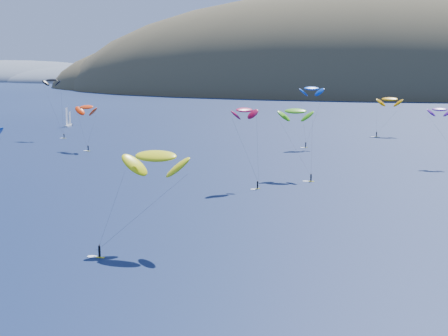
% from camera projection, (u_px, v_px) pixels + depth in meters
% --- Properties ---
extents(island, '(730.00, 300.00, 210.00)m').
position_uv_depth(island, '(386.00, 102.00, 586.91)').
color(island, '#3D3526').
rests_on(island, ground).
extents(headland, '(460.00, 250.00, 60.00)m').
position_uv_depth(headland, '(25.00, 82.00, 870.72)').
color(headland, slate).
rests_on(headland, ground).
extents(sailboat, '(8.19, 7.05, 10.03)m').
position_uv_depth(sailboat, '(68.00, 125.00, 287.89)').
color(sailboat, white).
rests_on(sailboat, ground).
extents(kitesurfer_1, '(10.50, 8.89, 17.37)m').
position_uv_depth(kitesurfer_1, '(86.00, 107.00, 215.63)').
color(kitesurfer_1, yellow).
rests_on(kitesurfer_1, ground).
extents(kitesurfer_2, '(13.40, 13.02, 18.62)m').
position_uv_depth(kitesurfer_2, '(156.00, 156.00, 105.78)').
color(kitesurfer_2, yellow).
rests_on(kitesurfer_2, ground).
extents(kitesurfer_3, '(10.71, 10.93, 20.07)m').
position_uv_depth(kitesurfer_3, '(296.00, 111.00, 167.79)').
color(kitesurfer_3, yellow).
rests_on(kitesurfer_3, ground).
extents(kitesurfer_4, '(9.94, 9.23, 23.27)m').
position_uv_depth(kitesurfer_4, '(312.00, 88.00, 222.29)').
color(kitesurfer_4, yellow).
rests_on(kitesurfer_4, ground).
extents(kitesurfer_6, '(11.12, 8.82, 18.49)m').
position_uv_depth(kitesurfer_6, '(440.00, 110.00, 184.30)').
color(kitesurfer_6, yellow).
rests_on(kitesurfer_6, ground).
extents(kitesurfer_9, '(8.78, 9.13, 21.06)m').
position_uv_depth(kitesurfer_9, '(244.00, 110.00, 154.68)').
color(kitesurfer_9, yellow).
rests_on(kitesurfer_9, ground).
extents(kitesurfer_11, '(10.87, 11.69, 17.54)m').
position_uv_depth(kitesurfer_11, '(390.00, 99.00, 255.28)').
color(kitesurfer_11, yellow).
rests_on(kitesurfer_11, ground).
extents(kitesurfer_12, '(10.16, 4.91, 24.77)m').
position_uv_depth(kitesurfer_12, '(52.00, 80.00, 246.65)').
color(kitesurfer_12, yellow).
rests_on(kitesurfer_12, ground).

